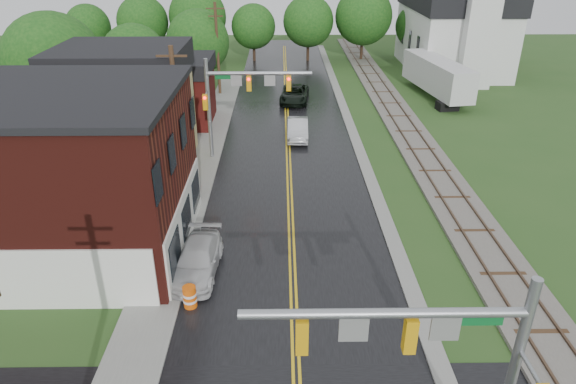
{
  "coord_description": "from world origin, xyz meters",
  "views": [
    {
      "loc": [
        -0.5,
        -7.94,
        14.5
      ],
      "look_at": [
        -0.2,
        14.18,
        3.5
      ],
      "focal_mm": 32.0,
      "sensor_mm": 36.0,
      "label": 1
    }
  ],
  "objects_px": {
    "tree_left_e": "(199,43)",
    "construction_barrel": "(190,297)",
    "tree_left_c": "(136,59)",
    "traffic_signal_far": "(238,91)",
    "utility_pole_c": "(217,48)",
    "semi_trailer": "(437,75)",
    "tree_left_b": "(55,65)",
    "utility_pole_b": "(178,117)",
    "suv_dark": "(295,94)",
    "brick_building": "(36,174)",
    "traffic_signal_near": "(437,351)",
    "church": "(458,21)",
    "sedan_silver": "(298,129)",
    "pickup_white": "(197,260)"
  },
  "relations": [
    {
      "from": "brick_building",
      "to": "church",
      "type": "height_order",
      "value": "church"
    },
    {
      "from": "church",
      "to": "brick_building",
      "type": "bearing_deg",
      "value": -129.98
    },
    {
      "from": "tree_left_c",
      "to": "construction_barrel",
      "type": "xyz_separation_m",
      "value": [
        9.32,
        -29.9,
        -3.99
      ]
    },
    {
      "from": "tree_left_c",
      "to": "semi_trailer",
      "type": "xyz_separation_m",
      "value": [
        28.87,
        2.72,
        -2.29
      ]
    },
    {
      "from": "tree_left_c",
      "to": "sedan_silver",
      "type": "bearing_deg",
      "value": -31.37
    },
    {
      "from": "sedan_silver",
      "to": "construction_barrel",
      "type": "distance_m",
      "value": 21.63
    },
    {
      "from": "suv_dark",
      "to": "tree_left_e",
      "type": "bearing_deg",
      "value": 159.41
    },
    {
      "from": "tree_left_c",
      "to": "pickup_white",
      "type": "distance_m",
      "value": 29.13
    },
    {
      "from": "church",
      "to": "utility_pole_b",
      "type": "xyz_separation_m",
      "value": [
        -26.8,
        -31.74,
        -1.11
      ]
    },
    {
      "from": "tree_left_c",
      "to": "construction_barrel",
      "type": "height_order",
      "value": "tree_left_c"
    },
    {
      "from": "church",
      "to": "construction_barrel",
      "type": "distance_m",
      "value": 50.42
    },
    {
      "from": "construction_barrel",
      "to": "brick_building",
      "type": "bearing_deg",
      "value": 147.86
    },
    {
      "from": "tree_left_e",
      "to": "construction_barrel",
      "type": "height_order",
      "value": "tree_left_e"
    },
    {
      "from": "traffic_signal_far",
      "to": "sedan_silver",
      "type": "distance_m",
      "value": 7.19
    },
    {
      "from": "tree_left_e",
      "to": "semi_trailer",
      "type": "distance_m",
      "value": 24.23
    },
    {
      "from": "construction_barrel",
      "to": "church",
      "type": "bearing_deg",
      "value": 60.72
    },
    {
      "from": "utility_pole_b",
      "to": "utility_pole_c",
      "type": "bearing_deg",
      "value": 90.0
    },
    {
      "from": "suv_dark",
      "to": "semi_trailer",
      "type": "relative_size",
      "value": 0.47
    },
    {
      "from": "semi_trailer",
      "to": "utility_pole_c",
      "type": "bearing_deg",
      "value": 176.38
    },
    {
      "from": "church",
      "to": "tree_left_c",
      "type": "distance_m",
      "value": 36.59
    },
    {
      "from": "church",
      "to": "suv_dark",
      "type": "height_order",
      "value": "church"
    },
    {
      "from": "suv_dark",
      "to": "semi_trailer",
      "type": "distance_m",
      "value": 14.37
    },
    {
      "from": "utility_pole_c",
      "to": "tree_left_b",
      "type": "relative_size",
      "value": 0.93
    },
    {
      "from": "suv_dark",
      "to": "construction_barrel",
      "type": "height_order",
      "value": "suv_dark"
    },
    {
      "from": "suv_dark",
      "to": "semi_trailer",
      "type": "height_order",
      "value": "semi_trailer"
    },
    {
      "from": "tree_left_b",
      "to": "tree_left_e",
      "type": "bearing_deg",
      "value": 57.26
    },
    {
      "from": "traffic_signal_far",
      "to": "suv_dark",
      "type": "bearing_deg",
      "value": 73.17
    },
    {
      "from": "traffic_signal_far",
      "to": "tree_left_b",
      "type": "distance_m",
      "value": 15.21
    },
    {
      "from": "brick_building",
      "to": "construction_barrel",
      "type": "relative_size",
      "value": 13.79
    },
    {
      "from": "brick_building",
      "to": "traffic_signal_near",
      "type": "relative_size",
      "value": 1.95
    },
    {
      "from": "suv_dark",
      "to": "construction_barrel",
      "type": "relative_size",
      "value": 5.42
    },
    {
      "from": "semi_trailer",
      "to": "construction_barrel",
      "type": "bearing_deg",
      "value": -120.93
    },
    {
      "from": "utility_pole_c",
      "to": "suv_dark",
      "type": "relative_size",
      "value": 1.6
    },
    {
      "from": "traffic_signal_near",
      "to": "suv_dark",
      "type": "height_order",
      "value": "traffic_signal_near"
    },
    {
      "from": "suv_dark",
      "to": "semi_trailer",
      "type": "xyz_separation_m",
      "value": [
        14.22,
        1.51,
        1.44
      ]
    },
    {
      "from": "traffic_signal_far",
      "to": "construction_barrel",
      "type": "height_order",
      "value": "traffic_signal_far"
    },
    {
      "from": "church",
      "to": "tree_left_b",
      "type": "distance_m",
      "value": 43.7
    },
    {
      "from": "tree_left_c",
      "to": "suv_dark",
      "type": "bearing_deg",
      "value": 4.73
    },
    {
      "from": "construction_barrel",
      "to": "semi_trailer",
      "type": "bearing_deg",
      "value": 59.07
    },
    {
      "from": "traffic_signal_near",
      "to": "utility_pole_b",
      "type": "distance_m",
      "value": 22.49
    },
    {
      "from": "semi_trailer",
      "to": "church",
      "type": "bearing_deg",
      "value": 65.87
    },
    {
      "from": "traffic_signal_near",
      "to": "suv_dark",
      "type": "xyz_separation_m",
      "value": [
        -2.67,
        39.11,
        -4.19
      ]
    },
    {
      "from": "utility_pole_c",
      "to": "semi_trailer",
      "type": "xyz_separation_m",
      "value": [
        21.82,
        -1.38,
        -2.5
      ]
    },
    {
      "from": "tree_left_c",
      "to": "suv_dark",
      "type": "xyz_separation_m",
      "value": [
        14.65,
        1.21,
        -3.73
      ]
    },
    {
      "from": "traffic_signal_near",
      "to": "tree_left_b",
      "type": "bearing_deg",
      "value": 125.49
    },
    {
      "from": "utility_pole_b",
      "to": "brick_building",
      "type": "bearing_deg",
      "value": -129.07
    },
    {
      "from": "traffic_signal_far",
      "to": "utility_pole_c",
      "type": "xyz_separation_m",
      "value": [
        -3.33,
        17.0,
        -0.25
      ]
    },
    {
      "from": "church",
      "to": "utility_pole_c",
      "type": "bearing_deg",
      "value": -160.03
    },
    {
      "from": "tree_left_e",
      "to": "traffic_signal_far",
      "type": "bearing_deg",
      "value": -74.11
    },
    {
      "from": "tree_left_c",
      "to": "sedan_silver",
      "type": "xyz_separation_m",
      "value": [
        14.65,
        -8.93,
        -3.75
      ]
    }
  ]
}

